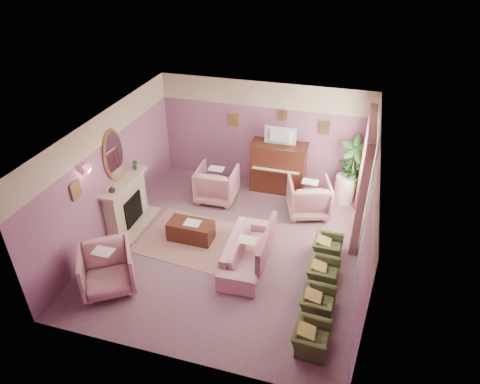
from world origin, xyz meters
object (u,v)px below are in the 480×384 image
(olive_chair_d, at_px, (328,245))
(coffee_table, at_px, (191,231))
(floral_armchair_right, at_px, (309,196))
(olive_chair_a, at_px, (312,335))
(olive_chair_b, at_px, (318,300))
(olive_chair_c, at_px, (323,270))
(floral_armchair_left, at_px, (217,182))
(television, at_px, (280,135))
(floral_armchair_front, at_px, (106,267))
(side_table, at_px, (345,189))
(piano, at_px, (278,168))
(sofa, at_px, (247,247))

(olive_chair_d, bearing_deg, coffee_table, -174.74)
(floral_armchair_right, distance_m, olive_chair_a, 4.00)
(olive_chair_d, bearing_deg, floral_armchair_right, 113.31)
(olive_chair_b, bearing_deg, olive_chair_d, 90.00)
(olive_chair_c, height_order, olive_chair_d, same)
(floral_armchair_left, bearing_deg, olive_chair_c, -37.54)
(floral_armchair_right, xyz_separation_m, olive_chair_c, (0.64, -2.30, -0.21))
(coffee_table, xyz_separation_m, olive_chair_d, (3.01, 0.28, 0.06))
(olive_chair_a, bearing_deg, coffee_table, 144.03)
(television, height_order, floral_armchair_front, television)
(olive_chair_d, bearing_deg, side_table, 85.66)
(television, relative_size, olive_chair_b, 1.20)
(piano, distance_m, olive_chair_c, 3.59)
(olive_chair_a, distance_m, side_table, 4.78)
(sofa, distance_m, olive_chair_b, 1.86)
(floral_armchair_left, bearing_deg, coffee_table, -90.70)
(olive_chair_a, relative_size, olive_chair_c, 1.00)
(side_table, bearing_deg, floral_armchair_left, -165.10)
(floral_armchair_front, xyz_separation_m, olive_chair_d, (3.98, 2.13, -0.21))
(piano, relative_size, side_table, 2.00)
(floral_armchair_right, distance_m, olive_chair_c, 2.40)
(television, distance_m, olive_chair_b, 4.47)
(olive_chair_d, bearing_deg, sofa, -156.68)
(olive_chair_b, xyz_separation_m, olive_chair_c, (0.00, 0.82, 0.00))
(floral_armchair_right, xyz_separation_m, olive_chair_d, (0.64, -1.48, -0.21))
(sofa, height_order, floral_armchair_left, floral_armchair_left)
(floral_armchair_front, bearing_deg, olive_chair_c, 18.25)
(olive_chair_a, relative_size, olive_chair_b, 1.00)
(coffee_table, relative_size, olive_chair_d, 1.50)
(floral_armchair_left, height_order, olive_chair_a, floral_armchair_left)
(floral_armchair_front, distance_m, olive_chair_b, 4.02)
(coffee_table, height_order, olive_chair_b, olive_chair_b)
(floral_armchair_right, xyz_separation_m, olive_chair_a, (0.64, -3.94, -0.21))
(coffee_table, distance_m, floral_armchair_right, 2.96)
(piano, height_order, floral_armchair_right, piano)
(floral_armchair_left, xyz_separation_m, side_table, (3.16, 0.84, -0.15))
(side_table, bearing_deg, floral_armchair_front, -133.07)
(piano, xyz_separation_m, floral_armchair_right, (0.95, -0.90, -0.15))
(floral_armchair_left, height_order, side_table, floral_armchair_left)
(television, xyz_separation_m, floral_armchair_left, (-1.40, -0.86, -1.10))
(floral_armchair_right, height_order, floral_armchair_front, same)
(floral_armchair_right, bearing_deg, floral_armchair_front, -132.77)
(television, distance_m, sofa, 3.24)
(floral_armchair_right, xyz_separation_m, olive_chair_b, (0.64, -3.12, -0.21))
(floral_armchair_right, relative_size, floral_armchair_front, 1.00)
(floral_armchair_front, height_order, olive_chair_a, floral_armchair_front)
(coffee_table, bearing_deg, sofa, -15.97)
(olive_chair_c, bearing_deg, sofa, 175.09)
(olive_chair_c, bearing_deg, olive_chair_d, 90.00)
(coffee_table, distance_m, floral_armchair_left, 1.77)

